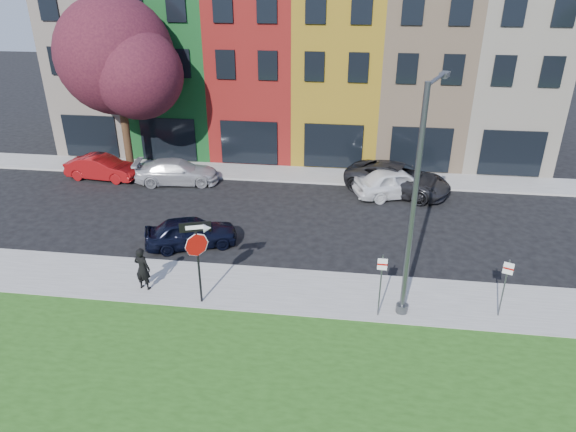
# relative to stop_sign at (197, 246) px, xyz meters

# --- Properties ---
(ground) EXTENTS (120.00, 120.00, 0.00)m
(ground) POSITION_rel_stop_sign_xyz_m (3.87, -1.88, -2.36)
(ground) COLOR black
(ground) RESTS_ON ground
(sidewalk_near) EXTENTS (40.00, 3.00, 0.12)m
(sidewalk_near) POSITION_rel_stop_sign_xyz_m (5.87, 1.12, -2.30)
(sidewalk_near) COLOR gray
(sidewalk_near) RESTS_ON ground
(sidewalk_far) EXTENTS (40.00, 2.40, 0.12)m
(sidewalk_far) POSITION_rel_stop_sign_xyz_m (0.87, 13.12, -2.30)
(sidewalk_far) COLOR gray
(sidewalk_far) RESTS_ON ground
(rowhouse_block) EXTENTS (30.00, 10.12, 10.00)m
(rowhouse_block) POSITION_rel_stop_sign_xyz_m (1.37, 19.30, 2.63)
(rowhouse_block) COLOR beige
(rowhouse_block) RESTS_ON ground
(stop_sign) EXTENTS (1.01, 0.37, 3.14)m
(stop_sign) POSITION_rel_stop_sign_xyz_m (0.00, 0.00, 0.00)
(stop_sign) COLOR black
(stop_sign) RESTS_ON sidewalk_near
(man) EXTENTS (0.77, 0.64, 1.69)m
(man) POSITION_rel_stop_sign_xyz_m (-2.31, 0.54, -1.39)
(man) COLOR black
(man) RESTS_ON sidewalk_near
(sedan_near) EXTENTS (4.10, 4.90, 1.32)m
(sedan_near) POSITION_rel_stop_sign_xyz_m (-1.63, 4.13, -1.70)
(sedan_near) COLOR black
(sedan_near) RESTS_ON ground
(parked_car_red) EXTENTS (2.21, 4.37, 1.35)m
(parked_car_red) POSITION_rel_stop_sign_xyz_m (-9.01, 11.16, -1.68)
(parked_car_red) COLOR maroon
(parked_car_red) RESTS_ON ground
(parked_car_silver) EXTENTS (3.22, 5.14, 1.33)m
(parked_car_silver) POSITION_rel_stop_sign_xyz_m (-4.60, 11.09, -1.69)
(parked_car_silver) COLOR #A4A4A9
(parked_car_silver) RESTS_ON ground
(parked_car_dark) EXTENTS (6.48, 7.34, 1.54)m
(parked_car_dark) POSITION_rel_stop_sign_xyz_m (7.47, 11.35, -1.59)
(parked_car_dark) COLOR black
(parked_car_dark) RESTS_ON ground
(parked_car_white) EXTENTS (4.67, 5.64, 1.53)m
(parked_car_white) POSITION_rel_stop_sign_xyz_m (7.41, 10.79, -1.59)
(parked_car_white) COLOR white
(parked_car_white) RESTS_ON ground
(street_lamp) EXTENTS (1.15, 2.47, 7.84)m
(street_lamp) POSITION_rel_stop_sign_xyz_m (7.08, 0.51, 1.72)
(street_lamp) COLOR #4D5053
(street_lamp) RESTS_ON sidewalk_near
(parking_sign_a) EXTENTS (0.32, 0.09, 2.36)m
(parking_sign_a) POSITION_rel_stop_sign_xyz_m (6.20, 0.01, -0.78)
(parking_sign_a) COLOR #4D5053
(parking_sign_a) RESTS_ON sidewalk_near
(parking_sign_b) EXTENTS (0.30, 0.15, 2.19)m
(parking_sign_b) POSITION_rel_stop_sign_xyz_m (10.28, 0.54, -0.87)
(parking_sign_b) COLOR #4D5053
(parking_sign_b) RESTS_ON sidewalk_near
(tree_purple) EXTENTS (7.50, 6.56, 9.66)m
(tree_purple) POSITION_rel_stop_sign_xyz_m (-7.73, 12.38, 4.14)
(tree_purple) COLOR #311B10
(tree_purple) RESTS_ON sidewalk_far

